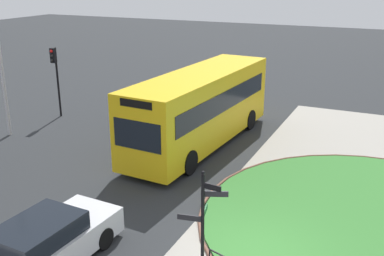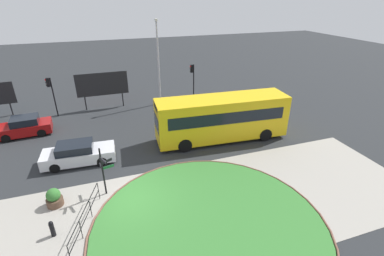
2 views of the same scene
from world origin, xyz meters
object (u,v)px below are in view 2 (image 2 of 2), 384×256
(car_far_lane, at_px, (78,154))
(car_trailing, at_px, (24,127))
(bollard_foreground, at_px, (52,229))
(traffic_light_near, at_px, (50,89))
(bus_yellow, at_px, (222,118))
(traffic_light_far, at_px, (192,75))
(signpost_directional, at_px, (103,168))
(planter_near_signpost, at_px, (54,198))
(billboard_right, at_px, (102,85))
(lamppost_tall, at_px, (158,61))

(car_far_lane, distance_m, car_trailing, 7.03)
(bollard_foreground, xyz_separation_m, traffic_light_near, (-1.16, 15.20, 2.21))
(bollard_foreground, distance_m, traffic_light_near, 15.41)
(bollard_foreground, distance_m, bus_yellow, 13.08)
(car_trailing, distance_m, traffic_light_near, 4.24)
(traffic_light_far, bearing_deg, signpost_directional, 43.58)
(traffic_light_near, distance_m, planter_near_signpost, 13.17)
(traffic_light_far, height_order, billboard_right, traffic_light_far)
(car_trailing, bearing_deg, billboard_right, -151.55)
(bus_yellow, xyz_separation_m, car_trailing, (-14.47, 5.64, -1.10))
(lamppost_tall, bearing_deg, traffic_light_near, -179.14)
(bollard_foreground, distance_m, traffic_light_far, 19.48)
(traffic_light_near, height_order, lamppost_tall, lamppost_tall)
(bus_yellow, height_order, billboard_right, billboard_right)
(bus_yellow, distance_m, lamppost_tall, 9.75)
(traffic_light_near, bearing_deg, signpost_directional, 107.45)
(car_trailing, distance_m, traffic_light_far, 15.61)
(bollard_foreground, relative_size, billboard_right, 0.18)
(bollard_foreground, bearing_deg, billboard_right, 78.58)
(car_far_lane, height_order, planter_near_signpost, car_far_lane)
(billboard_right, bearing_deg, lamppost_tall, -6.47)
(signpost_directional, bearing_deg, bollard_foreground, -137.41)
(signpost_directional, relative_size, car_trailing, 0.73)
(lamppost_tall, bearing_deg, billboard_right, 173.52)
(signpost_directional, height_order, car_far_lane, signpost_directional)
(traffic_light_far, distance_m, lamppost_tall, 3.75)
(lamppost_tall, bearing_deg, traffic_light_far, -3.53)
(car_trailing, relative_size, traffic_light_far, 1.07)
(signpost_directional, bearing_deg, bus_yellow, 24.34)
(car_far_lane, relative_size, billboard_right, 0.98)
(signpost_directional, xyz_separation_m, bollard_foreground, (-2.57, -2.36, -1.26))
(bus_yellow, relative_size, billboard_right, 2.09)
(signpost_directional, bearing_deg, billboard_right, 87.24)
(car_trailing, xyz_separation_m, planter_near_signpost, (2.99, -9.73, -0.23))
(traffic_light_far, xyz_separation_m, billboard_right, (-8.81, 0.82, -0.40))
(bollard_foreground, height_order, traffic_light_far, traffic_light_far)
(signpost_directional, relative_size, planter_near_signpost, 2.84)
(car_far_lane, bearing_deg, lamppost_tall, 53.01)
(car_trailing, height_order, planter_near_signpost, car_trailing)
(bus_yellow, xyz_separation_m, traffic_light_near, (-12.52, 8.86, 0.86))
(signpost_directional, distance_m, planter_near_signpost, 2.96)
(traffic_light_near, bearing_deg, billboard_right, -168.89)
(bus_yellow, relative_size, lamppost_tall, 1.23)
(car_trailing, relative_size, planter_near_signpost, 3.88)
(bollard_foreground, distance_m, billboard_right, 16.40)
(car_far_lane, relative_size, traffic_light_near, 1.29)
(car_far_lane, relative_size, traffic_light_far, 1.23)
(bollard_foreground, xyz_separation_m, traffic_light_far, (12.04, 15.14, 2.33))
(traffic_light_near, bearing_deg, planter_near_signpost, 95.87)
(signpost_directional, bearing_deg, car_far_lane, 111.38)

